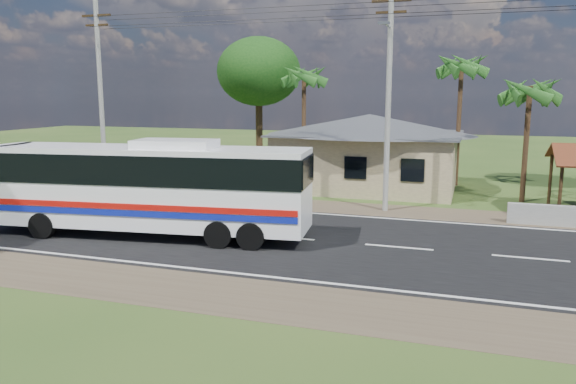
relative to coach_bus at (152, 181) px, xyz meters
The scene contains 9 objects.
ground 5.66m from the coach_bus, 14.99° to the left, with size 120.00×120.00×0.00m, color #284719.
road 5.66m from the coach_bus, 14.99° to the left, with size 120.00×16.00×0.03m.
house 15.57m from the coach_bus, 67.19° to the left, with size 12.40×10.00×5.00m.
utility_poles 11.55m from the coach_bus, 45.48° to the left, with size 32.80×2.22×11.00m.
palm_near 19.39m from the coach_bus, 40.35° to the left, with size 2.80×2.80×6.70m.
palm_mid 20.74m from the coach_bus, 56.78° to the left, with size 2.80×2.80×8.20m.
palm_far 17.94m from the coach_bus, 86.59° to the left, with size 2.80×2.80×7.70m.
tree_behind_house 20.18m from the coach_bus, 98.72° to the left, with size 6.00×6.00×9.61m.
coach_bus is the anchor object (origin of this frame).
Camera 1 is at (6.91, -20.37, 5.67)m, focal length 35.00 mm.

